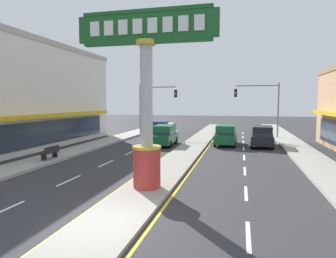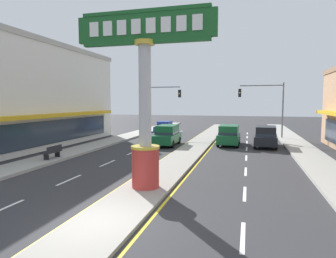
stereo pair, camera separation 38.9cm
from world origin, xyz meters
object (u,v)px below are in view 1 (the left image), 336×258
(suv_near_right_lane, at_px, (164,135))
(suv_far_right_lane, at_px, (262,136))
(traffic_light_left_side, at_px, (153,101))
(traffic_light_right_side, at_px, (262,100))
(street_bench, at_px, (50,152))
(district_sign, at_px, (146,102))
(storefront_left, at_px, (10,95))
(sedan_mid_left_lane, at_px, (160,127))
(suv_near_left_lane, at_px, (226,135))

(suv_near_right_lane, xyz_separation_m, suv_far_right_lane, (8.92, 1.29, 0.00))
(traffic_light_left_side, xyz_separation_m, traffic_light_right_side, (12.80, -0.64, 0.00))
(traffic_light_right_side, xyz_separation_m, street_bench, (-14.89, -17.12, -3.60))
(suv_far_right_lane, bearing_deg, traffic_light_left_side, 150.09)
(suv_near_right_lane, bearing_deg, district_sign, -78.66)
(storefront_left, height_order, traffic_light_left_side, storefront_left)
(district_sign, height_order, sedan_mid_left_lane, district_sign)
(district_sign, xyz_separation_m, storefront_left, (-15.66, 9.37, 0.62))
(sedan_mid_left_lane, bearing_deg, traffic_light_left_side, -97.20)
(district_sign, xyz_separation_m, traffic_light_left_side, (-6.40, 22.53, 0.16))
(street_bench, bearing_deg, suv_near_right_lane, 58.51)
(district_sign, relative_size, traffic_light_left_side, 1.29)
(traffic_light_left_side, bearing_deg, suv_near_left_lane, -36.93)
(suv_near_right_lane, height_order, suv_far_right_lane, same)
(suv_near_left_lane, height_order, sedan_mid_left_lane, suv_near_left_lane)
(storefront_left, distance_m, suv_far_right_lane, 22.87)
(storefront_left, xyz_separation_m, suv_near_left_lane, (18.47, 6.23, -3.72))
(sedan_mid_left_lane, bearing_deg, traffic_light_right_side, -13.05)
(traffic_light_right_side, xyz_separation_m, suv_near_left_lane, (-3.59, -6.28, -3.26))
(traffic_light_right_side, bearing_deg, district_sign, -106.30)
(district_sign, relative_size, traffic_light_right_side, 1.29)
(suv_near_left_lane, relative_size, street_bench, 2.89)
(district_sign, distance_m, suv_far_right_lane, 16.79)
(storefront_left, relative_size, suv_far_right_lane, 4.89)
(district_sign, xyz_separation_m, street_bench, (-8.50, 4.76, -3.43))
(traffic_light_right_side, relative_size, sedan_mid_left_lane, 1.44)
(suv_near_left_lane, xyz_separation_m, sedan_mid_left_lane, (-8.93, 9.18, -0.20))
(storefront_left, bearing_deg, suv_near_left_lane, 18.65)
(sedan_mid_left_lane, bearing_deg, street_bench, -96.79)
(district_sign, relative_size, street_bench, 5.00)
(district_sign, bearing_deg, street_bench, 150.72)
(suv_near_right_lane, bearing_deg, street_bench, -121.49)
(district_sign, relative_size, sedan_mid_left_lane, 1.86)
(traffic_light_right_side, height_order, suv_near_right_lane, traffic_light_right_side)
(traffic_light_left_side, distance_m, sedan_mid_left_lane, 4.14)
(suv_far_right_lane, relative_size, street_bench, 2.94)
(traffic_light_left_side, relative_size, sedan_mid_left_lane, 1.44)
(traffic_light_left_side, bearing_deg, sedan_mid_left_lane, 82.80)
(traffic_light_left_side, height_order, suv_near_left_lane, traffic_light_left_side)
(suv_near_right_lane, bearing_deg, traffic_light_left_side, 112.89)
(suv_near_right_lane, bearing_deg, traffic_light_right_side, 40.42)
(suv_far_right_lane, xyz_separation_m, suv_near_left_lane, (-3.30, 0.27, 0.00))
(storefront_left, distance_m, sedan_mid_left_lane, 18.55)
(suv_near_right_lane, xyz_separation_m, suv_near_left_lane, (5.63, 1.57, 0.00))
(street_bench, bearing_deg, traffic_light_right_side, 48.98)
(storefront_left, relative_size, traffic_light_right_side, 3.71)
(suv_near_left_lane, bearing_deg, traffic_light_right_side, 60.28)
(suv_near_left_lane, relative_size, sedan_mid_left_lane, 1.07)
(traffic_light_left_side, relative_size, traffic_light_right_side, 1.00)
(district_sign, distance_m, suv_near_right_lane, 14.65)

